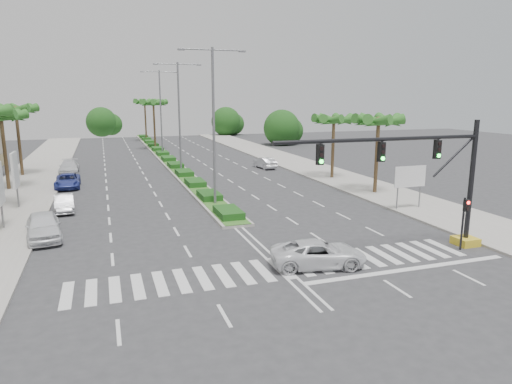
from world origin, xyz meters
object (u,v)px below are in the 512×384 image
(car_parked_d, at_px, (69,167))
(car_parked_b, at_px, (64,203))
(car_crossing, at_px, (318,254))
(car_parked_a, at_px, (43,226))
(car_right, at_px, (265,163))
(car_parked_c, at_px, (68,181))

(car_parked_d, bearing_deg, car_parked_b, -87.43)
(car_parked_d, xyz_separation_m, car_crossing, (13.68, -34.63, -0.04))
(car_parked_a, xyz_separation_m, car_right, (21.97, 21.84, -0.15))
(car_parked_c, distance_m, car_right, 22.26)
(car_parked_b, distance_m, car_right, 25.98)
(car_parked_c, height_order, car_right, car_right)
(car_parked_b, bearing_deg, car_parked_c, 87.91)
(car_parked_c, relative_size, car_parked_d, 0.96)
(car_parked_d, relative_size, car_right, 1.23)
(car_parked_a, distance_m, car_parked_c, 16.50)
(car_parked_d, bearing_deg, car_parked_a, -89.61)
(car_parked_b, xyz_separation_m, car_crossing, (12.99, -16.31, 0.03))
(car_parked_a, height_order, car_right, car_parked_a)
(car_parked_b, distance_m, car_crossing, 20.85)
(car_parked_a, xyz_separation_m, car_parked_d, (0.00, 25.26, -0.10))
(car_parked_c, height_order, car_crossing, car_crossing)
(car_parked_a, relative_size, car_parked_b, 1.22)
(car_parked_a, height_order, car_crossing, car_parked_a)
(car_parked_a, bearing_deg, car_parked_c, 81.27)
(car_parked_c, xyz_separation_m, car_crossing, (13.32, -25.87, 0.02))
(car_crossing, height_order, car_right, car_crossing)
(car_right, bearing_deg, car_parked_a, 37.89)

